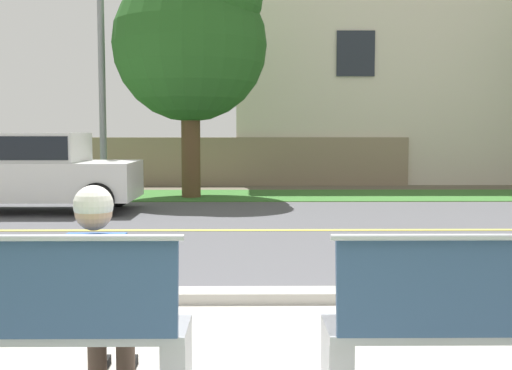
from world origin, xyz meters
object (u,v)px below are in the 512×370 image
object	(u,v)px
bench_right	(480,328)
car_white_near	(25,168)
bench_left	(32,329)
shade_tree_left	(194,33)
streetlamp	(103,22)
seated_person_blue	(99,282)

from	to	relation	value
bench_right	car_white_near	xyz separation A→B (m)	(-5.67, 8.73, 0.40)
bench_left	shade_tree_left	world-z (taller)	shade_tree_left
streetlamp	car_white_near	bearing A→B (deg)	-107.41
bench_left	seated_person_blue	size ratio (longest dim) A/B	1.39
seated_person_blue	streetlamp	world-z (taller)	streetlamp
car_white_near	streetlamp	distance (m)	4.46
shade_tree_left	bench_left	bearing A→B (deg)	-89.69
seated_person_blue	streetlamp	size ratio (longest dim) A/B	0.17
bench_left	shade_tree_left	bearing A→B (deg)	90.31
bench_left	car_white_near	size ratio (longest dim) A/B	0.40
seated_person_blue	streetlamp	xyz separation A→B (m)	(-2.58, 11.45, 3.45)
bench_left	seated_person_blue	distance (m)	0.44
bench_right	seated_person_blue	xyz separation A→B (m)	(-2.18, 0.17, 0.22)
bench_right	streetlamp	world-z (taller)	streetlamp
bench_right	streetlamp	xyz separation A→B (m)	(-4.76, 11.62, 3.68)
bench_left	streetlamp	size ratio (longest dim) A/B	0.24
streetlamp	shade_tree_left	size ratio (longest dim) A/B	1.22
bench_right	seated_person_blue	world-z (taller)	seated_person_blue
bench_left	seated_person_blue	bearing A→B (deg)	26.58
bench_right	car_white_near	distance (m)	10.42
bench_right	car_white_near	size ratio (longest dim) A/B	0.40
seated_person_blue	bench_left	bearing A→B (deg)	-153.42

